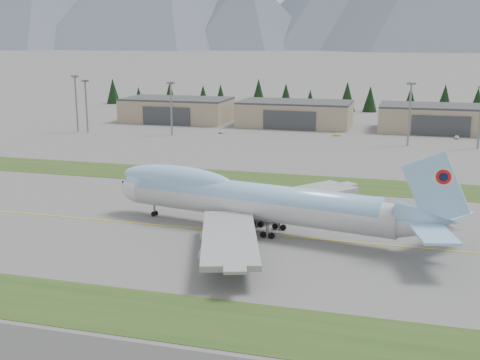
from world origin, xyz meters
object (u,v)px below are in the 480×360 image
(boeing_747_freighter, at_px, (254,200))
(service_vehicle_c, at_px, (457,139))
(hangar_left, at_px, (177,110))
(hangar_right, at_px, (439,118))
(service_vehicle_a, at_px, (222,133))
(hangar_center, at_px, (295,114))
(service_vehicle_b, at_px, (337,136))

(boeing_747_freighter, relative_size, service_vehicle_c, 17.56)
(hangar_left, xyz_separation_m, hangar_right, (115.00, 0.00, 0.00))
(hangar_left, height_order, hangar_right, same)
(boeing_747_freighter, distance_m, hangar_left, 165.81)
(service_vehicle_a, distance_m, service_vehicle_c, 91.07)
(hangar_center, bearing_deg, hangar_left, 180.00)
(service_vehicle_c, bearing_deg, service_vehicle_a, -167.51)
(boeing_747_freighter, bearing_deg, service_vehicle_c, 80.94)
(service_vehicle_b, relative_size, service_vehicle_c, 0.75)
(hangar_right, distance_m, service_vehicle_c, 19.61)
(hangar_center, relative_size, service_vehicle_b, 15.47)
(hangar_left, height_order, service_vehicle_b, hangar_left)
(boeing_747_freighter, distance_m, service_vehicle_a, 127.32)
(hangar_center, xyz_separation_m, hangar_right, (60.00, 0.00, 0.00))
(hangar_center, xyz_separation_m, service_vehicle_b, (21.08, -23.66, -5.39))
(service_vehicle_b, bearing_deg, service_vehicle_a, 83.39)
(boeing_747_freighter, distance_m, hangar_right, 153.70)
(boeing_747_freighter, height_order, service_vehicle_b, boeing_747_freighter)
(boeing_747_freighter, distance_m, service_vehicle_c, 138.54)
(hangar_right, xyz_separation_m, service_vehicle_a, (-84.49, -28.84, -5.39))
(boeing_747_freighter, bearing_deg, hangar_center, 108.04)
(boeing_747_freighter, height_order, hangar_left, boeing_747_freighter)
(boeing_747_freighter, xyz_separation_m, service_vehicle_a, (-43.82, 119.38, -6.26))
(hangar_left, relative_size, service_vehicle_a, 12.50)
(hangar_left, bearing_deg, service_vehicle_a, -43.40)
(hangar_left, relative_size, hangar_right, 1.00)
(service_vehicle_a, bearing_deg, hangar_center, 57.11)
(hangar_center, height_order, service_vehicle_b, hangar_center)
(boeing_747_freighter, height_order, hangar_right, boeing_747_freighter)
(service_vehicle_b, bearing_deg, hangar_left, 59.63)
(hangar_left, distance_m, service_vehicle_c, 122.35)
(boeing_747_freighter, distance_m, service_vehicle_b, 124.73)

